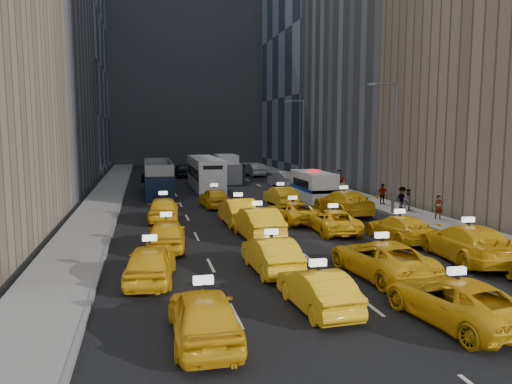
{
  "coord_description": "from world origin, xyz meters",
  "views": [
    {
      "loc": [
        -7.16,
        -18.77,
        5.77
      ],
      "look_at": [
        -0.54,
        10.8,
        2.0
      ],
      "focal_mm": 35.0,
      "sensor_mm": 36.0,
      "label": 1
    }
  ],
  "objects_px": {
    "double_decker": "(158,178)",
    "taxi_0": "(204,315)",
    "box_truck": "(227,169)",
    "city_bus": "(205,173)",
    "nypd_van": "(313,186)",
    "pedestrian_0": "(439,207)",
    "taxi_2": "(455,300)",
    "taxi_1": "(317,290)"
  },
  "relations": [
    {
      "from": "double_decker",
      "to": "taxi_0",
      "type": "bearing_deg",
      "value": -81.89
    },
    {
      "from": "taxi_0",
      "to": "box_truck",
      "type": "distance_m",
      "value": 42.51
    },
    {
      "from": "box_truck",
      "to": "city_bus",
      "type": "bearing_deg",
      "value": -118.19
    },
    {
      "from": "double_decker",
      "to": "city_bus",
      "type": "height_order",
      "value": "city_bus"
    },
    {
      "from": "city_bus",
      "to": "box_truck",
      "type": "distance_m",
      "value": 6.66
    },
    {
      "from": "nypd_van",
      "to": "pedestrian_0",
      "type": "height_order",
      "value": "nypd_van"
    },
    {
      "from": "taxi_0",
      "to": "box_truck",
      "type": "height_order",
      "value": "box_truck"
    },
    {
      "from": "taxi_0",
      "to": "taxi_2",
      "type": "height_order",
      "value": "taxi_0"
    },
    {
      "from": "taxi_2",
      "to": "nypd_van",
      "type": "xyz_separation_m",
      "value": [
        4.59,
        26.18,
        0.45
      ]
    },
    {
      "from": "taxi_2",
      "to": "box_truck",
      "type": "xyz_separation_m",
      "value": [
        -0.06,
        42.14,
        0.79
      ]
    },
    {
      "from": "taxi_0",
      "to": "taxi_1",
      "type": "relative_size",
      "value": 1.08
    },
    {
      "from": "taxi_1",
      "to": "box_truck",
      "type": "relative_size",
      "value": 0.62
    },
    {
      "from": "city_bus",
      "to": "double_decker",
      "type": "bearing_deg",
      "value": -145.47
    },
    {
      "from": "taxi_1",
      "to": "nypd_van",
      "type": "relative_size",
      "value": 0.67
    },
    {
      "from": "taxi_1",
      "to": "city_bus",
      "type": "height_order",
      "value": "city_bus"
    },
    {
      "from": "taxi_1",
      "to": "nypd_van",
      "type": "bearing_deg",
      "value": -112.82
    },
    {
      "from": "taxi_1",
      "to": "taxi_2",
      "type": "distance_m",
      "value": 4.15
    },
    {
      "from": "taxi_1",
      "to": "city_bus",
      "type": "xyz_separation_m",
      "value": [
        0.49,
        34.37,
        0.85
      ]
    },
    {
      "from": "box_truck",
      "to": "taxi_1",
      "type": "bearing_deg",
      "value": -95.18
    },
    {
      "from": "taxi_0",
      "to": "box_truck",
      "type": "xyz_separation_m",
      "value": [
        7.49,
        41.84,
        0.73
      ]
    },
    {
      "from": "nypd_van",
      "to": "taxi_0",
      "type": "bearing_deg",
      "value": -108.21
    },
    {
      "from": "taxi_1",
      "to": "box_truck",
      "type": "height_order",
      "value": "box_truck"
    },
    {
      "from": "box_truck",
      "to": "nypd_van",
      "type": "bearing_deg",
      "value": -73.76
    },
    {
      "from": "nypd_van",
      "to": "city_bus",
      "type": "distance_m",
      "value": 12.75
    },
    {
      "from": "nypd_van",
      "to": "double_decker",
      "type": "bearing_deg",
      "value": 159.95
    },
    {
      "from": "nypd_van",
      "to": "city_bus",
      "type": "relative_size",
      "value": 0.51
    },
    {
      "from": "taxi_2",
      "to": "taxi_0",
      "type": "bearing_deg",
      "value": -9.94
    },
    {
      "from": "nypd_van",
      "to": "double_decker",
      "type": "relative_size",
      "value": 0.58
    },
    {
      "from": "taxi_0",
      "to": "taxi_1",
      "type": "xyz_separation_m",
      "value": [
        3.85,
        1.6,
        -0.08
      ]
    },
    {
      "from": "nypd_van",
      "to": "double_decker",
      "type": "xyz_separation_m",
      "value": [
        -12.46,
        6.34,
        0.33
      ]
    },
    {
      "from": "taxi_1",
      "to": "double_decker",
      "type": "relative_size",
      "value": 0.39
    },
    {
      "from": "nypd_van",
      "to": "box_truck",
      "type": "bearing_deg",
      "value": 113.18
    },
    {
      "from": "pedestrian_0",
      "to": "box_truck",
      "type": "bearing_deg",
      "value": 122.17
    },
    {
      "from": "double_decker",
      "to": "city_bus",
      "type": "xyz_separation_m",
      "value": [
        4.66,
        3.74,
        0.05
      ]
    },
    {
      "from": "taxi_1",
      "to": "city_bus",
      "type": "relative_size",
      "value": 0.34
    },
    {
      "from": "taxi_0",
      "to": "taxi_1",
      "type": "height_order",
      "value": "taxi_0"
    },
    {
      "from": "taxi_2",
      "to": "box_truck",
      "type": "distance_m",
      "value": 42.14
    },
    {
      "from": "taxi_2",
      "to": "box_truck",
      "type": "height_order",
      "value": "box_truck"
    },
    {
      "from": "taxi_1",
      "to": "city_bus",
      "type": "bearing_deg",
      "value": -94.79
    },
    {
      "from": "taxi_2",
      "to": "pedestrian_0",
      "type": "height_order",
      "value": "pedestrian_0"
    },
    {
      "from": "double_decker",
      "to": "pedestrian_0",
      "type": "bearing_deg",
      "value": -38.02
    },
    {
      "from": "box_truck",
      "to": "double_decker",
      "type": "bearing_deg",
      "value": -129.11
    }
  ]
}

